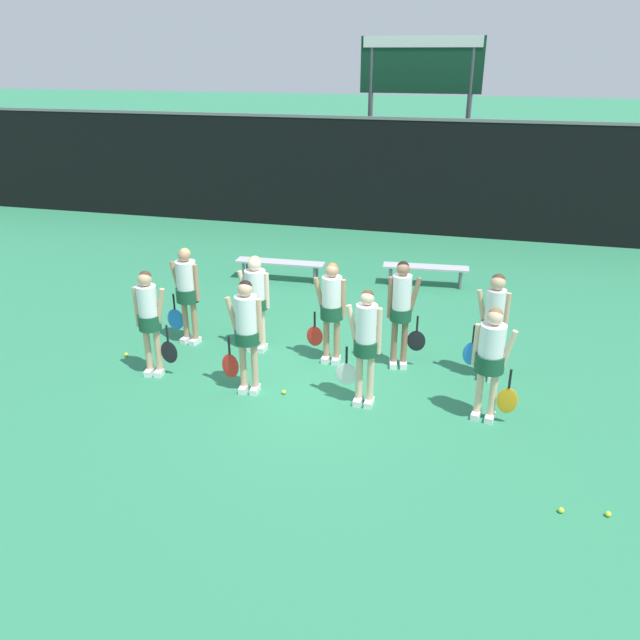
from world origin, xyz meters
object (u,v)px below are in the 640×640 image
(bench_courtside, at_px, (280,264))
(tennis_ball_4, at_px, (608,514))
(player_5, at_px, (255,295))
(tennis_ball_1, at_px, (284,392))
(bench_far, at_px, (426,269))
(player_2, at_px, (365,340))
(tennis_ball_5, at_px, (489,340))
(player_0, at_px, (149,315))
(tennis_ball_0, at_px, (126,355))
(player_3, at_px, (491,355))
(tennis_ball_2, at_px, (561,510))
(player_1, at_px, (247,327))
(player_4, at_px, (187,288))
(tennis_ball_3, at_px, (359,356))
(player_6, at_px, (331,305))
(player_8, at_px, (493,318))
(player_7, at_px, (402,306))
(scoreboard, at_px, (420,81))

(bench_courtside, height_order, tennis_ball_4, bench_courtside)
(player_5, xyz_separation_m, tennis_ball_1, (0.90, -1.35, -0.96))
(bench_far, relative_size, player_2, 1.06)
(player_2, xyz_separation_m, tennis_ball_5, (1.75, 2.61, -0.99))
(bench_far, relative_size, player_0, 1.09)
(bench_courtside, relative_size, player_2, 1.14)
(bench_far, distance_m, tennis_ball_0, 6.55)
(player_3, distance_m, tennis_ball_2, 2.20)
(tennis_ball_4, bearing_deg, tennis_ball_1, 158.69)
(tennis_ball_2, height_order, tennis_ball_5, tennis_ball_5)
(player_1, relative_size, tennis_ball_4, 26.99)
(player_4, relative_size, tennis_ball_1, 26.48)
(player_5, distance_m, tennis_ball_2, 5.66)
(player_4, xyz_separation_m, tennis_ball_4, (6.38, -2.99, -0.98))
(tennis_ball_3, bearing_deg, player_1, -132.52)
(player_6, bearing_deg, tennis_ball_1, -107.79)
(player_5, bearing_deg, player_8, 1.88)
(bench_courtside, distance_m, tennis_ball_0, 4.52)
(bench_far, distance_m, player_1, 5.75)
(bench_courtside, height_order, player_8, player_8)
(player_3, distance_m, tennis_ball_3, 2.66)
(player_0, bearing_deg, tennis_ball_5, 19.78)
(tennis_ball_1, bearing_deg, player_0, 177.10)
(player_0, bearing_deg, bench_far, 47.74)
(player_5, xyz_separation_m, player_7, (2.42, -0.01, 0.05))
(player_7, bearing_deg, player_4, 169.42)
(bench_courtside, relative_size, player_3, 1.21)
(bench_far, xyz_separation_m, player_3, (1.34, -5.22, 0.60))
(player_0, height_order, tennis_ball_0, player_0)
(player_1, height_order, tennis_ball_4, player_1)
(player_7, height_order, tennis_ball_1, player_7)
(player_5, distance_m, tennis_ball_5, 4.17)
(player_3, bearing_deg, scoreboard, 112.38)
(bench_far, distance_m, player_3, 5.42)
(tennis_ball_2, xyz_separation_m, tennis_ball_4, (0.50, 0.06, -0.00))
(player_3, relative_size, tennis_ball_0, 24.25)
(bench_far, distance_m, player_8, 4.28)
(bench_far, xyz_separation_m, player_1, (-2.09, -5.31, 0.67))
(player_3, distance_m, player_8, 1.20)
(player_5, xyz_separation_m, tennis_ball_5, (3.85, 1.29, -0.96))
(bench_far, relative_size, tennis_ball_4, 28.53)
(tennis_ball_4, xyz_separation_m, tennis_ball_5, (-1.30, 4.30, 0.00))
(player_6, distance_m, tennis_ball_2, 4.56)
(player_7, relative_size, tennis_ball_5, 26.35)
(player_3, height_order, player_8, player_8)
(bench_far, bearing_deg, tennis_ball_3, -105.24)
(scoreboard, distance_m, tennis_ball_5, 9.78)
(player_1, xyz_separation_m, tennis_ball_0, (-2.41, 0.57, -1.01))
(player_8, distance_m, tennis_ball_3, 2.30)
(player_3, xyz_separation_m, player_5, (-3.79, 1.28, 0.02))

